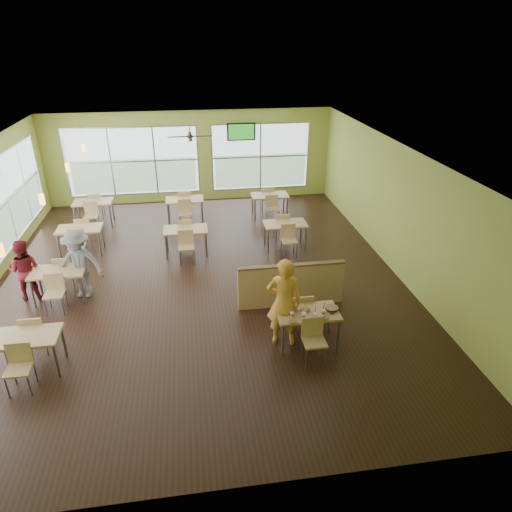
% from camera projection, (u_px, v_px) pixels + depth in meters
% --- Properties ---
extents(room, '(12.00, 12.04, 3.20)m').
position_uv_depth(room, '(196.00, 220.00, 10.83)').
color(room, black).
rests_on(room, ground).
extents(window_bays, '(9.24, 10.24, 2.38)m').
position_uv_depth(window_bays, '(102.00, 190.00, 13.26)').
color(window_bays, white).
rests_on(window_bays, room).
extents(main_table, '(1.22, 1.52, 0.87)m').
position_uv_depth(main_table, '(308.00, 317.00, 8.87)').
color(main_table, tan).
rests_on(main_table, floor).
extents(half_wall_divider, '(2.40, 0.14, 1.04)m').
position_uv_depth(half_wall_divider, '(291.00, 285.00, 10.21)').
color(half_wall_divider, tan).
rests_on(half_wall_divider, floor).
extents(dining_tables, '(6.92, 8.72, 0.87)m').
position_uv_depth(dining_tables, '(158.00, 231.00, 12.64)').
color(dining_tables, tan).
rests_on(dining_tables, floor).
extents(pendant_lights, '(0.11, 7.31, 0.86)m').
position_uv_depth(pendant_lights, '(55.00, 182.00, 10.62)').
color(pendant_lights, '#2D2119').
rests_on(pendant_lights, ceiling).
extents(ceiling_fan, '(1.25, 1.25, 0.29)m').
position_uv_depth(ceiling_fan, '(190.00, 136.00, 12.89)').
color(ceiling_fan, '#2D2119').
rests_on(ceiling_fan, ceiling).
extents(tv_backwall, '(1.00, 0.07, 0.60)m').
position_uv_depth(tv_backwall, '(241.00, 132.00, 15.91)').
color(tv_backwall, black).
rests_on(tv_backwall, wall_back).
extents(man_plaid, '(0.77, 0.60, 1.87)m').
position_uv_depth(man_plaid, '(284.00, 302.00, 8.79)').
color(man_plaid, orange).
rests_on(man_plaid, floor).
extents(patron_maroon, '(0.72, 0.57, 1.46)m').
position_uv_depth(patron_maroon, '(24.00, 270.00, 10.41)').
color(patron_maroon, maroon).
rests_on(patron_maroon, floor).
extents(patron_grey, '(1.18, 0.82, 1.68)m').
position_uv_depth(patron_grey, '(79.00, 264.00, 10.43)').
color(patron_grey, slate).
rests_on(patron_grey, floor).
extents(cup_blue, '(0.08, 0.08, 0.30)m').
position_uv_depth(cup_blue, '(292.00, 314.00, 8.63)').
color(cup_blue, white).
rests_on(cup_blue, main_table).
extents(cup_yellow, '(0.09, 0.09, 0.33)m').
position_uv_depth(cup_yellow, '(304.00, 315.00, 8.60)').
color(cup_yellow, white).
rests_on(cup_yellow, main_table).
extents(cup_red_near, '(0.09, 0.09, 0.31)m').
position_uv_depth(cup_red_near, '(315.00, 316.00, 8.59)').
color(cup_red_near, white).
rests_on(cup_red_near, main_table).
extents(cup_red_far, '(0.08, 0.08, 0.31)m').
position_uv_depth(cup_red_far, '(323.00, 312.00, 8.70)').
color(cup_red_far, white).
rests_on(cup_red_far, main_table).
extents(food_basket, '(0.27, 0.27, 0.06)m').
position_uv_depth(food_basket, '(332.00, 308.00, 8.87)').
color(food_basket, black).
rests_on(food_basket, main_table).
extents(ketchup_cup, '(0.06, 0.06, 0.03)m').
position_uv_depth(ketchup_cup, '(332.00, 313.00, 8.75)').
color(ketchup_cup, '#A01916').
rests_on(ketchup_cup, main_table).
extents(wrapper_left, '(0.19, 0.18, 0.04)m').
position_uv_depth(wrapper_left, '(293.00, 321.00, 8.50)').
color(wrapper_left, '#9D794C').
rests_on(wrapper_left, main_table).
extents(wrapper_mid, '(0.22, 0.20, 0.05)m').
position_uv_depth(wrapper_mid, '(305.00, 309.00, 8.85)').
color(wrapper_mid, '#9D794C').
rests_on(wrapper_mid, main_table).
extents(wrapper_right, '(0.19, 0.18, 0.04)m').
position_uv_depth(wrapper_right, '(325.00, 318.00, 8.61)').
color(wrapper_right, '#9D794C').
rests_on(wrapper_right, main_table).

